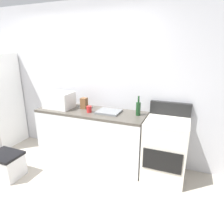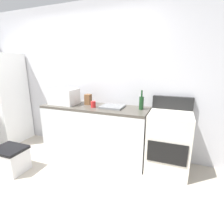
{
  "view_description": "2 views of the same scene",
  "coord_description": "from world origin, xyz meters",
  "px_view_note": "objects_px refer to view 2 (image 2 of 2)",
  "views": [
    {
      "loc": [
        1.74,
        -1.49,
        1.86
      ],
      "look_at": [
        0.7,
        1.14,
        0.94
      ],
      "focal_mm": 31.29,
      "sensor_mm": 36.0,
      "label": 1
    },
    {
      "loc": [
        1.58,
        -1.31,
        1.56
      ],
      "look_at": [
        0.65,
        1.11,
        0.86
      ],
      "focal_mm": 27.5,
      "sensor_mm": 36.0,
      "label": 2
    }
  ],
  "objects_px": {
    "microwave": "(64,96)",
    "storage_bin": "(11,159)",
    "wine_bottle": "(141,103)",
    "knife_block": "(88,99)",
    "coffee_mug": "(93,104)",
    "refrigerator": "(5,99)",
    "stove_oven": "(168,141)"
  },
  "relations": [
    {
      "from": "refrigerator",
      "to": "coffee_mug",
      "type": "bearing_deg",
      "value": -0.7
    },
    {
      "from": "refrigerator",
      "to": "microwave",
      "type": "distance_m",
      "value": 1.48
    },
    {
      "from": "microwave",
      "to": "knife_block",
      "type": "relative_size",
      "value": 2.56
    },
    {
      "from": "coffee_mug",
      "to": "knife_block",
      "type": "height_order",
      "value": "knife_block"
    },
    {
      "from": "wine_bottle",
      "to": "stove_oven",
      "type": "bearing_deg",
      "value": -8.01
    },
    {
      "from": "stove_oven",
      "to": "storage_bin",
      "type": "distance_m",
      "value": 2.4
    },
    {
      "from": "microwave",
      "to": "wine_bottle",
      "type": "distance_m",
      "value": 1.35
    },
    {
      "from": "microwave",
      "to": "stove_oven",
      "type": "bearing_deg",
      "value": 1.34
    },
    {
      "from": "microwave",
      "to": "storage_bin",
      "type": "xyz_separation_m",
      "value": [
        -0.4,
        -0.86,
        -0.84
      ]
    },
    {
      "from": "wine_bottle",
      "to": "knife_block",
      "type": "xyz_separation_m",
      "value": [
        -0.94,
        0.01,
        -0.02
      ]
    },
    {
      "from": "refrigerator",
      "to": "wine_bottle",
      "type": "distance_m",
      "value": 2.83
    },
    {
      "from": "coffee_mug",
      "to": "knife_block",
      "type": "distance_m",
      "value": 0.24
    },
    {
      "from": "refrigerator",
      "to": "storage_bin",
      "type": "distance_m",
      "value": 1.54
    },
    {
      "from": "coffee_mug",
      "to": "knife_block",
      "type": "bearing_deg",
      "value": 138.4
    },
    {
      "from": "coffee_mug",
      "to": "refrigerator",
      "type": "bearing_deg",
      "value": 179.3
    },
    {
      "from": "refrigerator",
      "to": "storage_bin",
      "type": "bearing_deg",
      "value": -38.46
    },
    {
      "from": "microwave",
      "to": "storage_bin",
      "type": "bearing_deg",
      "value": -115.05
    },
    {
      "from": "stove_oven",
      "to": "wine_bottle",
      "type": "xyz_separation_m",
      "value": [
        -0.45,
        0.06,
        0.54
      ]
    },
    {
      "from": "stove_oven",
      "to": "coffee_mug",
      "type": "xyz_separation_m",
      "value": [
        -1.21,
        -0.08,
        0.48
      ]
    },
    {
      "from": "microwave",
      "to": "storage_bin",
      "type": "height_order",
      "value": "microwave"
    },
    {
      "from": "stove_oven",
      "to": "coffee_mug",
      "type": "height_order",
      "value": "stove_oven"
    },
    {
      "from": "coffee_mug",
      "to": "storage_bin",
      "type": "xyz_separation_m",
      "value": [
        -0.99,
        -0.82,
        -0.76
      ]
    },
    {
      "from": "stove_oven",
      "to": "refrigerator",
      "type": "bearing_deg",
      "value": -179.03
    },
    {
      "from": "refrigerator",
      "to": "coffee_mug",
      "type": "distance_m",
      "value": 2.06
    },
    {
      "from": "microwave",
      "to": "knife_block",
      "type": "height_order",
      "value": "microwave"
    },
    {
      "from": "storage_bin",
      "to": "coffee_mug",
      "type": "bearing_deg",
      "value": 39.64
    },
    {
      "from": "storage_bin",
      "to": "microwave",
      "type": "bearing_deg",
      "value": 64.95
    },
    {
      "from": "microwave",
      "to": "coffee_mug",
      "type": "height_order",
      "value": "microwave"
    },
    {
      "from": "stove_oven",
      "to": "microwave",
      "type": "bearing_deg",
      "value": -178.66
    },
    {
      "from": "refrigerator",
      "to": "storage_bin",
      "type": "height_order",
      "value": "refrigerator"
    },
    {
      "from": "stove_oven",
      "to": "storage_bin",
      "type": "xyz_separation_m",
      "value": [
        -2.2,
        -0.9,
        -0.27
      ]
    },
    {
      "from": "refrigerator",
      "to": "stove_oven",
      "type": "distance_m",
      "value": 3.3
    }
  ]
}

